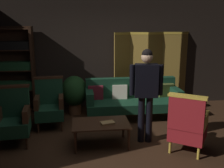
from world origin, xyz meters
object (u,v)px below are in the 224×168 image
coffee_table (101,125)px  standing_figure (146,87)px  velvet_couch (132,98)px  folding_screen (154,68)px  armchair_wing_right (50,104)px  bookshelf (15,68)px  armchair_wing_left (13,117)px  armchair_gilt_accent (188,125)px  potted_plant (74,92)px  book_tan_leather (107,123)px

coffee_table → standing_figure: (0.81, 0.04, 0.65)m
velvet_couch → standing_figure: (-0.03, -1.30, 0.57)m
folding_screen → armchair_wing_right: 2.88m
bookshelf → armchair_wing_left: (0.32, -1.81, -0.58)m
armchair_gilt_accent → armchair_wing_left: bearing=166.4°
armchair_wing_right → armchair_wing_left: bearing=-129.1°
bookshelf → armchair_wing_right: 1.53m
folding_screen → potted_plant: size_ratio=2.32×
potted_plant → armchair_gilt_accent: bearing=-48.7°
velvet_couch → armchair_gilt_accent: (0.57, -1.78, 0.03)m
velvet_couch → armchair_wing_left: size_ratio=2.04×
potted_plant → book_tan_leather: potted_plant is taller
coffee_table → armchair_wing_left: (-1.54, 0.27, 0.12)m
bookshelf → armchair_wing_right: size_ratio=1.97×
potted_plant → bookshelf: bearing=165.1°
velvet_couch → potted_plant: size_ratio=2.31×
velvet_couch → standing_figure: 1.42m
velvet_couch → potted_plant: 1.37m
folding_screen → standing_figure: 2.27m
folding_screen → standing_figure: bearing=-109.9°
book_tan_leather → armchair_gilt_accent: bearing=-16.1°
coffee_table → armchair_wing_right: bearing=135.4°
bookshelf → armchair_gilt_accent: bookshelf is taller
coffee_table → armchair_gilt_accent: armchair_gilt_accent is taller
velvet_couch → armchair_wing_right: armchair_wing_right is taller
folding_screen → potted_plant: bearing=-167.3°
velvet_couch → standing_figure: bearing=-91.1°
bookshelf → standing_figure: (2.67, -2.04, -0.04)m
armchair_gilt_accent → bookshelf: bearing=142.4°
armchair_wing_left → potted_plant: (1.06, 1.44, 0.04)m
bookshelf → standing_figure: size_ratio=1.20×
armchair_wing_left → book_tan_leather: 1.69m
bookshelf → coffee_table: 2.88m
armchair_wing_right → potted_plant: bearing=56.1°
velvet_couch → coffee_table: velvet_couch is taller
folding_screen → velvet_couch: (-0.75, -0.84, -0.53)m
armchair_gilt_accent → book_tan_leather: size_ratio=4.40×
armchair_wing_right → armchair_gilt_accent: bearing=-30.5°
armchair_wing_right → standing_figure: size_ratio=0.61×
folding_screen → velvet_couch: size_ratio=1.01×
velvet_couch → potted_plant: bearing=164.3°
folding_screen → armchair_wing_left: size_ratio=2.05×
bookshelf → potted_plant: bearing=-14.9°
standing_figure → book_tan_leather: standing_figure is taller
bookshelf → coffee_table: (1.86, -2.08, -0.69)m
standing_figure → armchair_wing_right: bearing=152.6°
bookshelf → folding_screen: bearing=1.6°
book_tan_leather → folding_screen: bearing=56.8°
bookshelf → velvet_couch: 2.86m
bookshelf → armchair_gilt_accent: 4.17m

